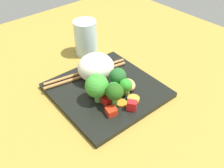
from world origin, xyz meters
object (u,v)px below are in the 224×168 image
object	(u,v)px
square_plate	(107,90)
broccoli_floret_0	(126,86)
carrot_slice_1	(122,103)
rice_mound	(96,67)
drinking_glass	(86,38)
chopstick_pair	(86,74)

from	to	relation	value
square_plate	broccoli_floret_0	bearing A→B (deg)	21.23
broccoli_floret_0	carrot_slice_1	bearing A→B (deg)	-59.09
rice_mound	drinking_glass	size ratio (longest dim) A/B	0.89
square_plate	carrot_slice_1	xyz separation A→B (cm)	(6.50, -0.94, 0.84)
square_plate	broccoli_floret_0	size ratio (longest dim) A/B	5.40
carrot_slice_1	square_plate	bearing A→B (deg)	171.81
carrot_slice_1	chopstick_pair	distance (cm)	14.33
broccoli_floret_0	chopstick_pair	size ratio (longest dim) A/B	0.20
broccoli_floret_0	drinking_glass	xyz separation A→B (cm)	(-23.02, 5.46, 1.16)
rice_mound	broccoli_floret_0	world-z (taller)	rice_mound
rice_mound	chopstick_pair	distance (cm)	4.56
carrot_slice_1	drinking_glass	bearing A→B (deg)	161.48
broccoli_floret_0	carrot_slice_1	xyz separation A→B (cm)	(1.68, -2.81, -2.55)
square_plate	rice_mound	bearing A→B (deg)	173.24
broccoli_floret_0	chopstick_pair	bearing A→B (deg)	-168.87
square_plate	drinking_glass	xyz separation A→B (cm)	(-18.20, 7.34, 4.55)
rice_mound	broccoli_floret_0	bearing A→B (deg)	7.80
chopstick_pair	carrot_slice_1	bearing A→B (deg)	101.14
rice_mound	chopstick_pair	xyz separation A→B (cm)	(-3.08, -1.18, -3.15)
broccoli_floret_0	rice_mound	bearing A→B (deg)	-172.20
rice_mound	square_plate	bearing A→B (deg)	-6.76
broccoli_floret_0	chopstick_pair	distance (cm)	13.10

